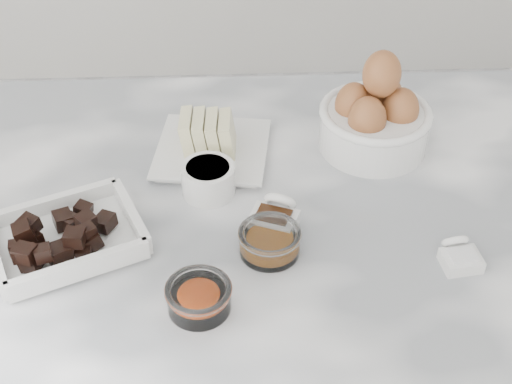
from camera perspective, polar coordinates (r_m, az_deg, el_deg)
The scene contains 9 objects.
marble_slab at distance 0.98m, azimuth -1.10°, elevation -3.86°, with size 1.20×0.80×0.04m, color white.
chocolate_dish at distance 0.96m, azimuth -15.00°, elevation -3.32°, with size 0.23×0.21×0.05m.
butter_plate at distance 1.08m, azimuth -3.71°, elevation 4.00°, with size 0.19×0.19×0.07m.
sugar_ramekin at distance 1.01m, azimuth -3.84°, elevation 1.10°, with size 0.08×0.08×0.05m.
egg_bowl at distance 1.09m, azimuth 9.51°, elevation 5.90°, with size 0.17×0.17×0.16m.
honey_bowl at distance 0.92m, azimuth 1.10°, elevation -3.95°, with size 0.08×0.08×0.04m.
zest_bowl at distance 0.86m, azimuth -4.60°, elevation -8.32°, with size 0.08×0.08×0.04m.
vanilla_spoon at distance 0.96m, azimuth 1.51°, elevation -2.02°, with size 0.08×0.09×0.05m.
salt_spoon at distance 0.95m, azimuth 15.98°, elevation -4.90°, with size 0.05×0.06×0.04m.
Camera 1 is at (-0.01, -0.71, 1.60)m, focal length 50.00 mm.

